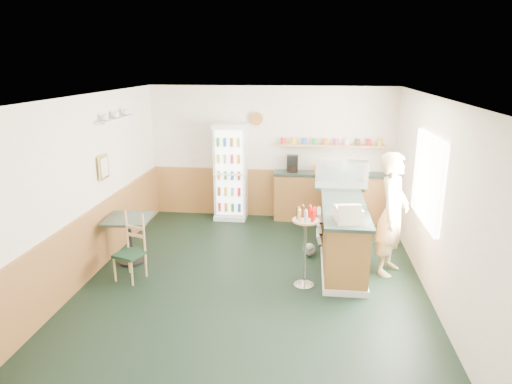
# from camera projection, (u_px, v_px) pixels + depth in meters

# --- Properties ---
(ground) EXTENTS (6.00, 6.00, 0.00)m
(ground) POSITION_uv_depth(u_px,v_px,m) (253.00, 279.00, 6.89)
(ground) COLOR black
(ground) RESTS_ON ground
(room_envelope) EXTENTS (5.04, 6.02, 2.72)m
(room_envelope) POSITION_uv_depth(u_px,v_px,m) (245.00, 169.00, 7.19)
(room_envelope) COLOR #F3E5CF
(room_envelope) RESTS_ON ground
(service_counter) EXTENTS (0.68, 3.01, 1.01)m
(service_counter) POSITION_uv_depth(u_px,v_px,m) (341.00, 229.00, 7.63)
(service_counter) COLOR #A87836
(service_counter) RESTS_ON ground
(back_counter) EXTENTS (2.24, 0.42, 1.69)m
(back_counter) POSITION_uv_depth(u_px,v_px,m) (328.00, 195.00, 9.27)
(back_counter) COLOR #A87836
(back_counter) RESTS_ON ground
(drinks_fridge) EXTENTS (0.65, 0.54, 1.97)m
(drinks_fridge) POSITION_uv_depth(u_px,v_px,m) (231.00, 172.00, 9.32)
(drinks_fridge) COLOR white
(drinks_fridge) RESTS_ON ground
(display_case) EXTENTS (0.90, 0.47, 0.51)m
(display_case) POSITION_uv_depth(u_px,v_px,m) (341.00, 174.00, 7.95)
(display_case) COLOR silver
(display_case) RESTS_ON service_counter
(cash_register) EXTENTS (0.40, 0.42, 0.20)m
(cash_register) POSITION_uv_depth(u_px,v_px,m) (348.00, 215.00, 6.34)
(cash_register) COLOR beige
(cash_register) RESTS_ON service_counter
(shopkeeper) EXTENTS (0.67, 0.76, 1.89)m
(shopkeeper) POSITION_uv_depth(u_px,v_px,m) (392.00, 214.00, 6.86)
(shopkeeper) COLOR tan
(shopkeeper) RESTS_ON ground
(condiment_stand) EXTENTS (0.38, 0.38, 1.19)m
(condiment_stand) POSITION_uv_depth(u_px,v_px,m) (305.00, 235.00, 6.46)
(condiment_stand) COLOR silver
(condiment_stand) RESTS_ON ground
(newspaper_rack) EXTENTS (0.09, 0.47, 0.55)m
(newspaper_rack) POSITION_uv_depth(u_px,v_px,m) (320.00, 226.00, 7.63)
(newspaper_rack) COLOR black
(newspaper_rack) RESTS_ON ground
(cafe_table) EXTENTS (0.76, 0.76, 0.77)m
(cafe_table) POSITION_uv_depth(u_px,v_px,m) (129.00, 231.00, 7.30)
(cafe_table) COLOR black
(cafe_table) RESTS_ON ground
(cafe_chair) EXTENTS (0.47, 0.47, 1.00)m
(cafe_chair) POSITION_uv_depth(u_px,v_px,m) (131.00, 245.00, 6.82)
(cafe_chair) COLOR black
(cafe_chair) RESTS_ON ground
(dog_doorstop) EXTENTS (0.21, 0.27, 0.26)m
(dog_doorstop) POSITION_uv_depth(u_px,v_px,m) (309.00, 249.00, 7.67)
(dog_doorstop) COLOR #999994
(dog_doorstop) RESTS_ON ground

